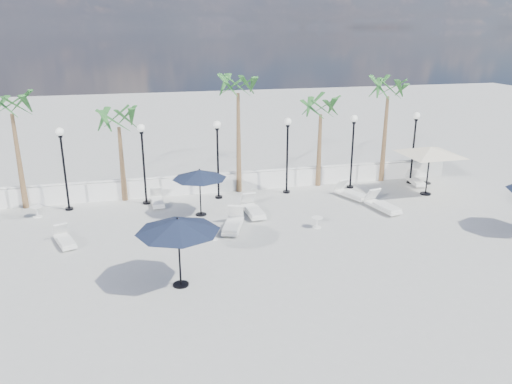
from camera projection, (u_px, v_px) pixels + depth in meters
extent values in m
plane|color=#ADADA8|center=(248.00, 253.00, 18.65)|extent=(100.00, 100.00, 0.00)
cube|color=silver|center=(215.00, 183.00, 25.43)|extent=(26.00, 0.30, 0.90)
cube|color=silver|center=(215.00, 174.00, 25.26)|extent=(26.00, 0.12, 0.08)
cylinder|color=black|center=(69.00, 209.00, 23.04)|extent=(0.36, 0.36, 0.10)
cylinder|color=black|center=(65.00, 173.00, 22.51)|extent=(0.10, 0.10, 3.50)
cylinder|color=black|center=(60.00, 136.00, 21.97)|extent=(0.18, 0.18, 0.10)
sphere|color=white|center=(60.00, 132.00, 21.91)|extent=(0.36, 0.36, 0.36)
cylinder|color=black|center=(147.00, 203.00, 23.83)|extent=(0.36, 0.36, 0.10)
cylinder|color=black|center=(144.00, 168.00, 23.30)|extent=(0.10, 0.10, 3.50)
cylinder|color=black|center=(141.00, 133.00, 22.77)|extent=(0.18, 0.18, 0.10)
sphere|color=white|center=(141.00, 128.00, 22.70)|extent=(0.36, 0.36, 0.36)
cylinder|color=black|center=(219.00, 197.00, 24.63)|extent=(0.36, 0.36, 0.10)
cylinder|color=black|center=(218.00, 164.00, 24.10)|extent=(0.10, 0.10, 3.50)
cylinder|color=black|center=(217.00, 129.00, 23.56)|extent=(0.18, 0.18, 0.10)
sphere|color=white|center=(217.00, 125.00, 23.50)|extent=(0.36, 0.36, 0.36)
cylinder|color=black|center=(286.00, 192.00, 25.43)|extent=(0.36, 0.36, 0.10)
cylinder|color=black|center=(287.00, 159.00, 24.89)|extent=(0.10, 0.10, 3.50)
cylinder|color=black|center=(288.00, 126.00, 24.36)|extent=(0.18, 0.18, 0.10)
sphere|color=white|center=(288.00, 121.00, 24.30)|extent=(0.36, 0.36, 0.36)
cylinder|color=black|center=(350.00, 187.00, 26.22)|extent=(0.36, 0.36, 0.10)
cylinder|color=black|center=(352.00, 155.00, 25.69)|extent=(0.10, 0.10, 3.50)
cylinder|color=black|center=(354.00, 123.00, 25.16)|extent=(0.18, 0.18, 0.10)
sphere|color=white|center=(354.00, 118.00, 25.09)|extent=(0.36, 0.36, 0.36)
cylinder|color=black|center=(410.00, 182.00, 27.02)|extent=(0.36, 0.36, 0.10)
cylinder|color=black|center=(413.00, 151.00, 26.49)|extent=(0.10, 0.10, 3.50)
cylinder|color=black|center=(416.00, 120.00, 25.95)|extent=(0.18, 0.18, 0.10)
sphere|color=white|center=(417.00, 116.00, 25.89)|extent=(0.36, 0.36, 0.36)
cone|color=brown|center=(19.00, 162.00, 22.65)|extent=(0.28, 0.28, 4.40)
cone|color=brown|center=(122.00, 164.00, 23.80)|extent=(0.28, 0.28, 3.60)
cone|color=brown|center=(239.00, 144.00, 24.87)|extent=(0.28, 0.28, 5.00)
cone|color=brown|center=(319.00, 151.00, 26.04)|extent=(0.28, 0.28, 3.80)
cone|color=brown|center=(384.00, 139.00, 26.76)|extent=(0.28, 0.28, 4.60)
cube|color=white|center=(157.00, 202.00, 23.65)|extent=(0.63, 1.68, 0.09)
cube|color=white|center=(158.00, 202.00, 23.41)|extent=(0.57, 1.14, 0.09)
cube|color=white|center=(156.00, 191.00, 24.15)|extent=(0.53, 0.41, 0.52)
cube|color=white|center=(233.00, 226.00, 20.75)|extent=(1.30, 2.08, 0.11)
cube|color=white|center=(232.00, 226.00, 20.47)|extent=(1.04, 1.47, 0.11)
cube|color=white|center=(236.00, 210.00, 21.39)|extent=(0.74, 0.65, 0.62)
cube|color=white|center=(65.00, 242.00, 19.31)|extent=(1.04, 1.70, 0.09)
cube|color=white|center=(66.00, 241.00, 19.10)|extent=(0.84, 1.20, 0.09)
cube|color=white|center=(60.00, 228.00, 19.72)|extent=(0.60, 0.53, 0.50)
cube|color=white|center=(253.00, 212.00, 22.38)|extent=(0.75, 1.99, 0.11)
cube|color=white|center=(255.00, 211.00, 22.10)|extent=(0.68, 1.35, 0.11)
cube|color=white|center=(248.00, 198.00, 22.98)|extent=(0.64, 0.49, 0.61)
cube|color=white|center=(383.00, 207.00, 22.92)|extent=(1.04, 2.07, 0.11)
cube|color=white|center=(387.00, 207.00, 22.66)|extent=(0.87, 1.43, 0.11)
cube|color=white|center=(373.00, 194.00, 23.48)|extent=(0.70, 0.58, 0.62)
cube|color=white|center=(416.00, 182.00, 26.75)|extent=(0.81, 1.72, 0.09)
cube|color=white|center=(417.00, 181.00, 26.51)|extent=(0.69, 1.18, 0.09)
cube|color=white|center=(411.00, 173.00, 27.28)|extent=(0.57, 0.47, 0.52)
cube|color=white|center=(352.00, 195.00, 24.59)|extent=(1.26, 1.96, 0.10)
cube|color=white|center=(356.00, 194.00, 24.36)|extent=(1.00, 1.38, 0.10)
cube|color=white|center=(341.00, 184.00, 25.06)|extent=(0.70, 0.62, 0.58)
cylinder|color=white|center=(38.00, 217.00, 22.16)|extent=(0.40, 0.40, 0.03)
cylinder|color=white|center=(37.00, 212.00, 22.09)|extent=(0.06, 0.06, 0.48)
cylinder|color=white|center=(36.00, 207.00, 22.01)|extent=(0.52, 0.52, 0.03)
cylinder|color=white|center=(214.00, 239.00, 19.84)|extent=(0.34, 0.34, 0.03)
cylinder|color=white|center=(214.00, 234.00, 19.78)|extent=(0.05, 0.05, 0.41)
cylinder|color=white|center=(214.00, 229.00, 19.71)|extent=(0.45, 0.45, 0.03)
cylinder|color=white|center=(317.00, 227.00, 21.00)|extent=(0.36, 0.36, 0.03)
cylinder|color=white|center=(317.00, 223.00, 20.93)|extent=(0.05, 0.05, 0.44)
cylinder|color=white|center=(317.00, 218.00, 20.86)|extent=(0.47, 0.47, 0.03)
cylinder|color=black|center=(181.00, 285.00, 16.29)|extent=(0.52, 0.52, 0.06)
cylinder|color=black|center=(179.00, 254.00, 15.94)|extent=(0.07, 0.07, 2.28)
cone|color=black|center=(178.00, 225.00, 15.63)|extent=(2.70, 2.70, 0.42)
sphere|color=black|center=(177.00, 218.00, 15.56)|extent=(0.07, 0.07, 0.07)
cylinder|color=black|center=(201.00, 214.00, 22.41)|extent=(0.48, 0.48, 0.05)
cylinder|color=black|center=(200.00, 193.00, 22.10)|extent=(0.06, 0.06, 2.06)
cone|color=black|center=(200.00, 174.00, 21.82)|extent=(2.40, 2.40, 0.39)
sphere|color=black|center=(199.00, 170.00, 21.76)|extent=(0.07, 0.07, 0.07)
cylinder|color=black|center=(425.00, 194.00, 25.19)|extent=(0.54, 0.54, 0.06)
cylinder|color=black|center=(428.00, 171.00, 24.82)|extent=(0.07, 0.07, 2.41)
pyramid|color=beige|center=(431.00, 147.00, 24.43)|extent=(5.33, 5.33, 0.37)
cylinder|color=black|center=(426.00, 183.00, 26.94)|extent=(0.46, 0.46, 0.05)
cylinder|color=black|center=(428.00, 166.00, 26.63)|extent=(0.06, 0.06, 2.01)
pyramid|color=beige|center=(430.00, 147.00, 26.31)|extent=(4.36, 4.36, 0.31)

